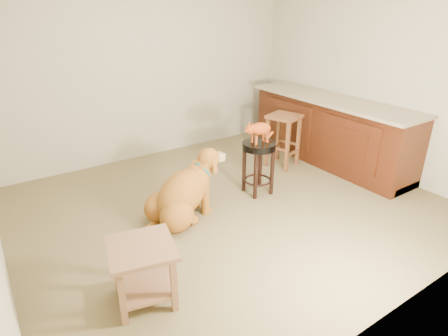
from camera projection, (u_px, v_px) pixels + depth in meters
floor at (229, 206)px, 4.29m from camera, size 4.50×4.00×0.01m
room_shell at (230, 54)px, 3.61m from camera, size 4.54×4.04×2.62m
cabinet_run at (330, 132)px, 5.33m from camera, size 0.70×2.56×0.94m
padded_stool at (258, 158)px, 4.41m from camera, size 0.39×0.39×0.64m
wood_stool at (283, 140)px, 5.22m from camera, size 0.51×0.51×0.74m
side_table at (143, 265)px, 2.80m from camera, size 0.58×0.58×0.50m
golden_retriever at (182, 195)px, 3.93m from camera, size 1.17×0.64×0.75m
tabby_kitten at (259, 130)px, 4.27m from camera, size 0.47×0.16×0.29m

